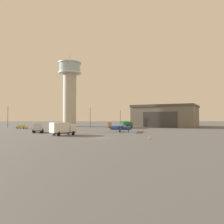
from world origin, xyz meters
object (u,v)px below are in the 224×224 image
at_px(truck_box_white, 63,128).
at_px(light_post_east, 8,115).
at_px(light_post_north, 90,115).
at_px(traffic_cone_near_right, 150,138).
at_px(light_post_west, 120,116).
at_px(control_tower, 70,88).
at_px(truck_box_silver, 38,127).
at_px(car_yellow, 22,127).
at_px(traffic_cone_near_left, 86,133).
at_px(truck_fuel_tanker_green, 126,124).
at_px(airplane_blue, 120,127).

bearing_deg(truck_box_white, light_post_east, 82.92).
bearing_deg(light_post_north, traffic_cone_near_right, -73.35).
bearing_deg(light_post_east, truck_box_white, -54.61).
bearing_deg(light_post_west, traffic_cone_near_right, -89.61).
relative_size(control_tower, truck_box_white, 5.75).
height_order(truck_box_silver, truck_box_white, truck_box_white).
bearing_deg(light_post_west, car_yellow, -159.03).
relative_size(light_post_west, light_post_north, 0.92).
xyz_separation_m(light_post_east, traffic_cone_near_left, (35.67, -39.57, -5.16)).
relative_size(truck_fuel_tanker_green, traffic_cone_near_right, 9.54).
xyz_separation_m(light_post_north, traffic_cone_near_right, (13.68, -45.73, -4.86)).
distance_m(truck_fuel_tanker_green, truck_box_white, 38.24).
bearing_deg(control_tower, light_post_north, -58.60).
height_order(control_tower, car_yellow, control_tower).
bearing_deg(light_post_north, light_post_west, 41.05).
bearing_deg(airplane_blue, light_post_west, 99.13).
height_order(airplane_blue, traffic_cone_near_right, airplane_blue).
xyz_separation_m(light_post_west, light_post_east, (-48.66, -4.53, 0.64)).
xyz_separation_m(truck_box_silver, light_post_north, (13.57, 25.45, 3.64)).
relative_size(truck_fuel_tanker_green, truck_box_white, 1.00).
height_order(airplane_blue, truck_box_white, truck_box_white).
relative_size(control_tower, light_post_north, 4.02).
bearing_deg(traffic_cone_near_left, light_post_west, 73.60).
bearing_deg(light_post_north, traffic_cone_near_left, -89.47).
bearing_deg(traffic_cone_near_left, traffic_cone_near_right, -44.60).
distance_m(truck_fuel_tanker_green, light_post_east, 50.66).
distance_m(car_yellow, traffic_cone_near_left, 39.13).
xyz_separation_m(airplane_blue, car_yellow, (-35.75, 20.54, -0.59)).
relative_size(car_yellow, traffic_cone_near_left, 7.14).
bearing_deg(control_tower, light_post_west, -13.82).
bearing_deg(truck_box_silver, light_post_west, 129.62).
bearing_deg(light_post_east, light_post_west, 5.32).
bearing_deg(truck_box_white, truck_fuel_tanker_green, 17.43).
xyz_separation_m(light_post_west, traffic_cone_near_left, (-12.98, -44.10, -4.52)).
xyz_separation_m(car_yellow, light_post_east, (-9.53, 10.46, 4.72)).
bearing_deg(truck_box_silver, car_yellow, -165.28).
bearing_deg(control_tower, truck_box_silver, -93.89).
xyz_separation_m(car_yellow, traffic_cone_near_right, (39.52, -42.30, -0.43)).
bearing_deg(control_tower, truck_box_white, -83.92).
xyz_separation_m(car_yellow, light_post_north, (25.85, 3.43, 4.44)).
bearing_deg(car_yellow, light_post_west, 34.09).
distance_m(truck_fuel_tanker_green, traffic_cone_near_right, 43.08).
bearing_deg(truck_box_white, traffic_cone_near_left, -11.16).
xyz_separation_m(truck_fuel_tanker_green, traffic_cone_near_left, (-13.89, -29.87, -1.29)).
relative_size(truck_box_silver, light_post_east, 0.69).
height_order(airplane_blue, light_post_west, light_post_west).
relative_size(airplane_blue, truck_box_white, 1.59).
distance_m(truck_box_white, light_post_east, 52.61).
height_order(truck_fuel_tanker_green, traffic_cone_near_left, truck_fuel_tanker_green).
relative_size(control_tower, car_yellow, 8.02).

